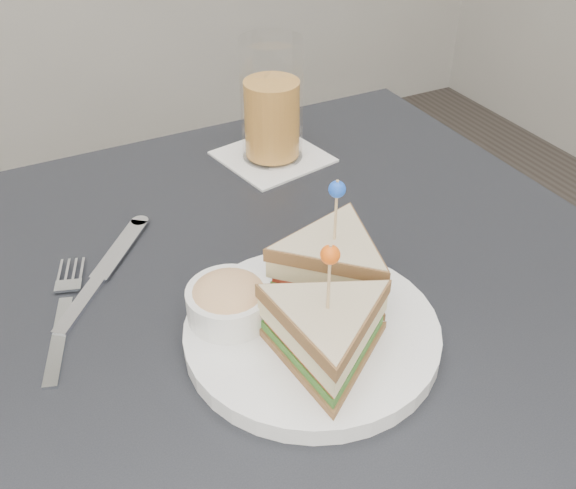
% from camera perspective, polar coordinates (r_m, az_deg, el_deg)
% --- Properties ---
extents(table, '(0.80, 0.80, 0.75)m').
position_cam_1_polar(table, '(0.73, -0.35, -8.65)').
color(table, black).
rests_on(table, ground).
extents(plate_meal, '(0.28, 0.27, 0.14)m').
position_cam_1_polar(plate_meal, '(0.60, 2.50, -5.35)').
color(plate_meal, white).
rests_on(plate_meal, table).
extents(cutlery_fork, '(0.08, 0.18, 0.01)m').
position_cam_1_polar(cutlery_fork, '(0.69, -19.28, -5.52)').
color(cutlery_fork, silver).
rests_on(cutlery_fork, table).
extents(cutlery_knife, '(0.15, 0.17, 0.01)m').
position_cam_1_polar(cutlery_knife, '(0.72, -16.23, -2.57)').
color(cutlery_knife, white).
rests_on(cutlery_knife, table).
extents(drink_set, '(0.16, 0.16, 0.17)m').
position_cam_1_polar(drink_set, '(0.88, -1.45, 12.03)').
color(drink_set, white).
rests_on(drink_set, table).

